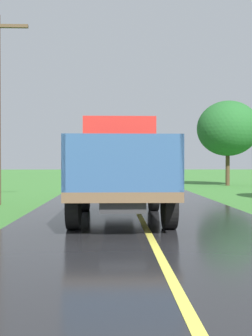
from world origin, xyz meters
TOP-DOWN VIEW (x-y plane):
  - banana_truck_near at (-0.54, 11.02)m, footprint 2.38×5.82m
  - roadside_tree_far_left at (7.16, 26.86)m, footprint 4.21×4.21m

SIDE VIEW (x-z plane):
  - banana_truck_near at x=-0.54m, z-range 0.06..2.86m
  - roadside_tree_far_left at x=7.16m, z-range 1.01..6.84m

